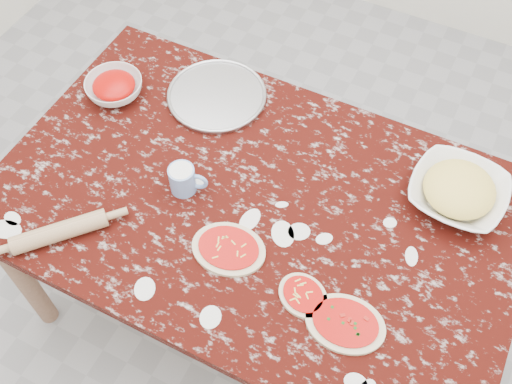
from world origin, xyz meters
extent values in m
plane|color=gray|center=(0.00, 0.00, 0.00)|extent=(4.00, 4.00, 0.00)
cube|color=black|center=(0.00, 0.00, 0.73)|extent=(1.60, 1.00, 0.04)
cube|color=#8C654F|center=(0.00, 0.00, 0.67)|extent=(1.50, 0.90, 0.08)
cylinder|color=#8C654F|center=(-0.72, -0.42, 0.35)|extent=(0.07, 0.07, 0.71)
cylinder|color=#8C654F|center=(-0.72, 0.42, 0.35)|extent=(0.07, 0.07, 0.71)
cylinder|color=#8C654F|center=(0.72, 0.42, 0.35)|extent=(0.07, 0.07, 0.71)
cylinder|color=#B2B2B7|center=(-0.31, 0.32, 0.76)|extent=(0.36, 0.36, 0.01)
imported|color=white|center=(-0.63, 0.18, 0.78)|extent=(0.26, 0.26, 0.06)
imported|color=white|center=(0.54, 0.28, 0.79)|extent=(0.30, 0.30, 0.07)
cylinder|color=#779CDD|center=(-0.22, -0.06, 0.80)|extent=(0.08, 0.08, 0.09)
torus|color=#779CDD|center=(-0.18, -0.04, 0.80)|extent=(0.07, 0.03, 0.07)
cylinder|color=silver|center=(-0.22, -0.06, 0.83)|extent=(0.06, 0.06, 0.01)
ellipsoid|color=beige|center=(0.01, -0.19, 0.76)|extent=(0.24, 0.20, 0.01)
ellipsoid|color=red|center=(0.01, -0.19, 0.76)|extent=(0.19, 0.16, 0.00)
ellipsoid|color=beige|center=(0.26, -0.22, 0.76)|extent=(0.18, 0.17, 0.01)
ellipsoid|color=red|center=(0.26, -0.22, 0.76)|extent=(0.15, 0.14, 0.00)
ellipsoid|color=beige|center=(0.39, -0.25, 0.76)|extent=(0.24, 0.19, 0.01)
ellipsoid|color=red|center=(0.39, -0.25, 0.76)|extent=(0.19, 0.16, 0.00)
cylinder|color=tan|center=(-0.45, -0.37, 0.78)|extent=(0.23, 0.24, 0.06)
camera|label=1|loc=(0.45, -0.90, 2.27)|focal=42.00mm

